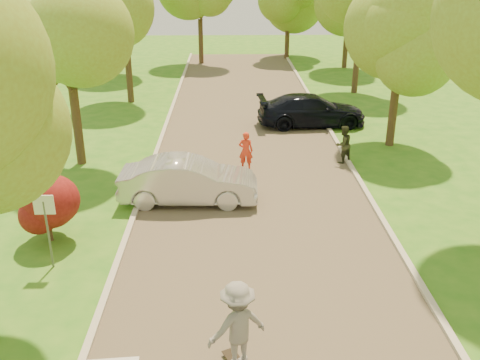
{
  "coord_description": "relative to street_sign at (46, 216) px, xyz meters",
  "views": [
    {
      "loc": [
        -0.92,
        -8.81,
        7.98
      ],
      "look_at": [
        -0.56,
        6.98,
        1.3
      ],
      "focal_mm": 40.0,
      "sensor_mm": 36.0,
      "label": 1
    }
  ],
  "objects": [
    {
      "name": "road",
      "position": [
        5.8,
        4.0,
        -1.56
      ],
      "size": [
        8.0,
        60.0,
        0.01
      ],
      "primitive_type": "cube",
      "color": "#4C4438",
      "rests_on": "ground"
    },
    {
      "name": "curb_left",
      "position": [
        1.75,
        4.0,
        -1.5
      ],
      "size": [
        0.18,
        60.0,
        0.12
      ],
      "primitive_type": "cube",
      "color": "#B2AD9E",
      "rests_on": "ground"
    },
    {
      "name": "curb_right",
      "position": [
        9.85,
        4.0,
        -1.5
      ],
      "size": [
        0.18,
        60.0,
        0.12
      ],
      "primitive_type": "cube",
      "color": "#B2AD9E",
      "rests_on": "ground"
    },
    {
      "name": "street_sign",
      "position": [
        0.0,
        0.0,
        0.0
      ],
      "size": [
        0.55,
        0.06,
        2.17
      ],
      "color": "#59595E",
      "rests_on": "ground"
    },
    {
      "name": "red_shrub",
      "position": [
        -0.5,
        1.5,
        -0.47
      ],
      "size": [
        1.7,
        1.7,
        1.95
      ],
      "color": "#382619",
      "rests_on": "ground"
    },
    {
      "name": "tree_l_midb",
      "position": [
        -1.01,
        8.0,
        3.02
      ],
      "size": [
        4.3,
        4.2,
        6.62
      ],
      "color": "#382619",
      "rests_on": "ground"
    },
    {
      "name": "tree_l_far",
      "position": [
        -0.59,
        18.0,
        3.9
      ],
      "size": [
        4.92,
        4.8,
        7.79
      ],
      "color": "#382619",
      "rests_on": "ground"
    },
    {
      "name": "tree_r_midb",
      "position": [
        12.4,
        10.0,
        3.32
      ],
      "size": [
        4.51,
        4.4,
        7.01
      ],
      "color": "#382619",
      "rests_on": "ground"
    },
    {
      "name": "silver_sedan",
      "position": [
        3.5,
        4.17,
        -0.78
      ],
      "size": [
        4.78,
        1.77,
        1.56
      ],
      "primitive_type": "imported",
      "rotation": [
        0.0,
        0.0,
        1.55
      ],
      "color": "silver",
      "rests_on": "ground"
    },
    {
      "name": "dark_sedan",
      "position": [
        9.07,
        13.1,
        -0.78
      ],
      "size": [
        5.52,
        2.54,
        1.56
      ],
      "primitive_type": "imported",
      "rotation": [
        0.0,
        0.0,
        1.64
      ],
      "color": "black",
      "rests_on": "ground"
    },
    {
      "name": "skateboarder",
      "position": [
        5.03,
        -4.08,
        -0.46
      ],
      "size": [
        1.46,
        1.19,
        1.96
      ],
      "primitive_type": "imported",
      "rotation": [
        0.0,
        0.0,
        3.58
      ],
      "color": "gray",
      "rests_on": "longboard"
    },
    {
      "name": "person_striped",
      "position": [
        5.57,
        7.18,
        -0.78
      ],
      "size": [
        0.61,
        0.43,
        1.57
      ],
      "primitive_type": "imported",
      "rotation": [
        0.0,
        0.0,
        3.03
      ],
      "color": "red",
      "rests_on": "ground"
    },
    {
      "name": "person_olive",
      "position": [
        9.6,
        7.84,
        -0.77
      ],
      "size": [
        0.97,
        0.91,
        1.58
      ],
      "primitive_type": "imported",
      "rotation": [
        0.0,
        0.0,
        3.69
      ],
      "color": "#2C321E",
      "rests_on": "ground"
    }
  ]
}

